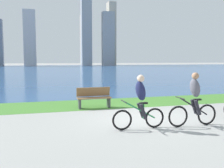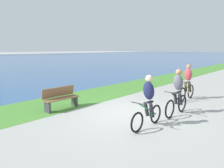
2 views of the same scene
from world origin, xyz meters
The scene contains 6 objects.
ground_plane centered at (0.00, 0.00, 0.00)m, with size 300.00×300.00×0.00m, color #9E9E99.
grass_strip_bayside centered at (0.00, 3.35, 0.00)m, with size 120.00×2.83×0.01m, color #478433.
cyclist_lead centered at (-0.70, -1.30, 0.83)m, with size 1.69×0.52×1.67m.
cyclist_trailing centered at (1.10, -1.43, 0.84)m, with size 1.73×0.52×1.72m.
cyclist_distant_rear centered at (3.65, -0.77, 0.84)m, with size 1.67×0.52×1.72m.
bench_near_path centered at (-1.36, 2.45, 0.45)m, with size 1.50×0.47×0.90m.
Camera 2 is at (-6.08, -4.63, 2.45)m, focal length 33.19 mm.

